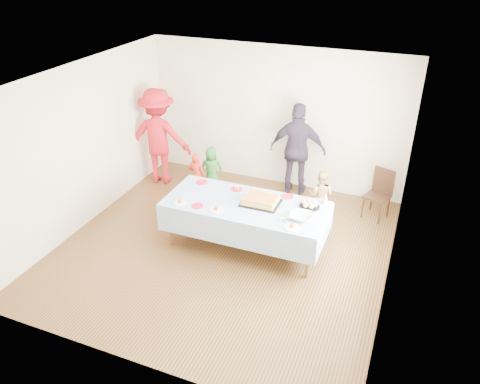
% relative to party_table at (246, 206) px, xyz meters
% --- Properties ---
extents(ground, '(5.00, 5.00, 0.00)m').
position_rel_party_table_xyz_m(ground, '(-0.29, -0.17, -0.72)').
color(ground, '#412B12').
rests_on(ground, ground).
extents(room_walls, '(5.04, 5.04, 2.72)m').
position_rel_party_table_xyz_m(room_walls, '(-0.24, -0.17, 1.05)').
color(room_walls, beige).
rests_on(room_walls, ground).
extents(party_table, '(2.50, 1.10, 0.78)m').
position_rel_party_table_xyz_m(party_table, '(0.00, 0.00, 0.00)').
color(party_table, '#51341B').
rests_on(party_table, ground).
extents(birthday_cake, '(0.58, 0.44, 0.10)m').
position_rel_party_table_xyz_m(birthday_cake, '(0.22, 0.09, 0.10)').
color(birthday_cake, black).
rests_on(birthday_cake, party_table).
extents(rolls_tray, '(0.32, 0.32, 0.09)m').
position_rel_party_table_xyz_m(rolls_tray, '(0.93, 0.26, 0.09)').
color(rolls_tray, black).
rests_on(rolls_tray, party_table).
extents(punch_bowl, '(0.33, 0.33, 0.08)m').
position_rel_party_table_xyz_m(punch_bowl, '(0.91, -0.12, 0.10)').
color(punch_bowl, silver).
rests_on(punch_bowl, party_table).
extents(party_hat, '(0.10, 0.10, 0.18)m').
position_rel_party_table_xyz_m(party_hat, '(1.13, 0.45, 0.14)').
color(party_hat, white).
rests_on(party_hat, party_table).
extents(fork_pile, '(0.24, 0.18, 0.07)m').
position_rel_party_table_xyz_m(fork_pile, '(0.70, -0.23, 0.09)').
color(fork_pile, white).
rests_on(fork_pile, party_table).
extents(plate_red_far_a, '(0.18, 0.18, 0.01)m').
position_rel_party_table_xyz_m(plate_red_far_a, '(-0.93, 0.38, 0.06)').
color(plate_red_far_a, red).
rests_on(plate_red_far_a, party_table).
extents(plate_red_far_b, '(0.20, 0.20, 0.01)m').
position_rel_party_table_xyz_m(plate_red_far_b, '(-0.30, 0.37, 0.06)').
color(plate_red_far_b, red).
rests_on(plate_red_far_b, party_table).
extents(plate_red_far_c, '(0.17, 0.17, 0.01)m').
position_rel_party_table_xyz_m(plate_red_far_c, '(0.13, 0.37, 0.06)').
color(plate_red_far_c, red).
rests_on(plate_red_far_c, party_table).
extents(plate_red_far_d, '(0.18, 0.18, 0.01)m').
position_rel_party_table_xyz_m(plate_red_far_d, '(0.54, 0.44, 0.06)').
color(plate_red_far_d, red).
rests_on(plate_red_far_d, party_table).
extents(plate_red_near, '(0.18, 0.18, 0.01)m').
position_rel_party_table_xyz_m(plate_red_near, '(-0.65, -0.35, 0.06)').
color(plate_red_near, red).
rests_on(plate_red_near, party_table).
extents(plate_white_left, '(0.19, 0.19, 0.01)m').
position_rel_party_table_xyz_m(plate_white_left, '(-0.93, -0.36, 0.06)').
color(plate_white_left, white).
rests_on(plate_white_left, party_table).
extents(plate_white_mid, '(0.21, 0.21, 0.01)m').
position_rel_party_table_xyz_m(plate_white_mid, '(-0.33, -0.35, 0.06)').
color(plate_white_mid, white).
rests_on(plate_white_mid, party_table).
extents(plate_white_right, '(0.23, 0.23, 0.01)m').
position_rel_party_table_xyz_m(plate_white_right, '(0.85, -0.39, 0.06)').
color(plate_white_right, white).
rests_on(plate_white_right, party_table).
extents(dining_chair, '(0.49, 0.49, 0.88)m').
position_rel_party_table_xyz_m(dining_chair, '(1.83, 1.74, -0.23)').
color(dining_chair, black).
rests_on(dining_chair, ground).
extents(toddler_left, '(0.35, 0.25, 0.91)m').
position_rel_party_table_xyz_m(toddler_left, '(-1.42, 1.13, -0.27)').
color(toddler_left, red).
rests_on(toddler_left, ground).
extents(toddler_mid, '(0.52, 0.43, 0.91)m').
position_rel_party_table_xyz_m(toddler_mid, '(-1.27, 1.48, -0.27)').
color(toddler_mid, '#276D24').
rests_on(toddler_mid, ground).
extents(toddler_right, '(0.47, 0.38, 0.93)m').
position_rel_party_table_xyz_m(toddler_right, '(0.90, 1.24, -0.26)').
color(toddler_right, tan).
rests_on(toddler_right, ground).
extents(adult_left, '(1.34, 0.92, 1.90)m').
position_rel_party_table_xyz_m(adult_left, '(-2.39, 1.50, 0.23)').
color(adult_left, '#B4161E').
rests_on(adult_left, ground).
extents(adult_right, '(1.08, 0.52, 1.78)m').
position_rel_party_table_xyz_m(adult_right, '(0.25, 2.03, 0.17)').
color(adult_right, '#362B3C').
rests_on(adult_right, ground).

